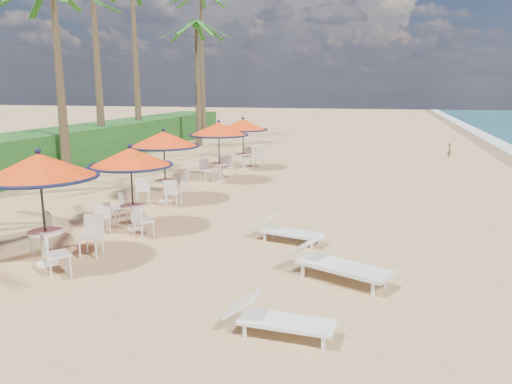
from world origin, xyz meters
TOP-DOWN VIEW (x-y plane):
  - ground at (0.00, 0.00)m, footprint 160.00×160.00m
  - scrub_hedge at (-13.50, 11.00)m, footprint 3.00×40.00m
  - station_0 at (-5.33, 0.38)m, footprint 2.47×2.47m
  - station_1 at (-4.86, 3.23)m, footprint 2.26×2.26m
  - station_2 at (-5.42, 6.67)m, footprint 2.39×2.48m
  - station_3 at (-4.85, 10.65)m, footprint 2.43×2.43m
  - station_4 at (-4.77, 14.03)m, footprint 2.35×2.39m
  - lounger_near at (0.23, -1.57)m, footprint 1.78×0.64m
  - lounger_mid at (0.86, 1.01)m, footprint 2.31×1.54m
  - lounger_far at (-0.59, 3.24)m, footprint 1.90×0.99m
  - palm_6 at (-10.21, 22.36)m, footprint 5.00×5.00m
  - palm_7 at (-11.92, 27.79)m, footprint 5.00×5.00m
  - person at (5.19, 20.42)m, footprint 0.24×0.33m

SIDE VIEW (x-z plane):
  - ground at x=0.00m, z-range 0.00..0.00m
  - lounger_near at x=0.23m, z-range -0.02..0.61m
  - lounger_far at x=-0.59m, z-range -0.02..0.63m
  - lounger_mid at x=0.86m, z-range -0.03..0.77m
  - person at x=5.19m, z-range 0.00..0.86m
  - scrub_hedge at x=-13.50m, z-range 0.00..1.80m
  - station_1 at x=-4.86m, z-range 0.54..2.90m
  - station_4 at x=-4.77m, z-range 0.57..3.02m
  - station_2 at x=-5.42m, z-range 0.58..3.07m
  - station_0 at x=-5.33m, z-range 0.60..3.17m
  - station_3 at x=-4.85m, z-range 0.66..3.19m
  - palm_6 at x=-10.21m, z-range 3.22..11.11m
  - palm_7 at x=-11.92m, z-range 4.49..15.27m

